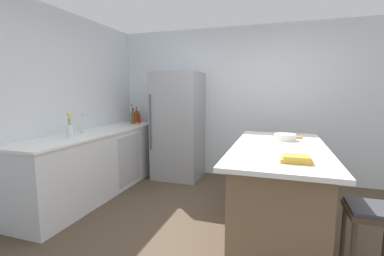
# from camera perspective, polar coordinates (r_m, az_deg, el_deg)

# --- Properties ---
(ground_plane) EXTENTS (7.20, 7.20, 0.00)m
(ground_plane) POSITION_cam_1_polar(r_m,az_deg,el_deg) (2.94, 7.75, -23.11)
(ground_plane) COLOR #4C3D2D
(wall_rear) EXTENTS (6.00, 0.10, 2.60)m
(wall_rear) POSITION_cam_1_polar(r_m,az_deg,el_deg) (4.76, 12.93, 5.10)
(wall_rear) COLOR silver
(wall_rear) RESTS_ON ground_plane
(wall_left) EXTENTS (0.10, 6.00, 2.60)m
(wall_left) POSITION_cam_1_polar(r_m,az_deg,el_deg) (3.81, -31.12, 3.56)
(wall_left) COLOR silver
(wall_left) RESTS_ON ground_plane
(counter_run_left) EXTENTS (0.65, 2.72, 0.93)m
(counter_run_left) POSITION_cam_1_polar(r_m,az_deg,el_deg) (4.23, -19.24, -6.87)
(counter_run_left) COLOR silver
(counter_run_left) RESTS_ON ground_plane
(kitchen_island) EXTENTS (0.96, 2.03, 0.93)m
(kitchen_island) POSITION_cam_1_polar(r_m,az_deg,el_deg) (3.13, 17.75, -11.92)
(kitchen_island) COLOR #7A6047
(kitchen_island) RESTS_ON ground_plane
(refrigerator) EXTENTS (0.78, 0.75, 1.83)m
(refrigerator) POSITION_cam_1_polar(r_m,az_deg,el_deg) (4.67, -2.92, 0.50)
(refrigerator) COLOR #93969B
(refrigerator) RESTS_ON ground_plane
(bar_stool) EXTENTS (0.36, 0.36, 0.65)m
(bar_stool) POSITION_cam_1_polar(r_m,az_deg,el_deg) (2.53, 33.96, -16.23)
(bar_stool) COLOR #473828
(bar_stool) RESTS_ON ground_plane
(sink_faucet) EXTENTS (0.15, 0.05, 0.30)m
(sink_faucet) POSITION_cam_1_polar(r_m,az_deg,el_deg) (3.97, -22.26, 1.16)
(sink_faucet) COLOR silver
(sink_faucet) RESTS_ON counter_run_left
(flower_vase) EXTENTS (0.09, 0.09, 0.32)m
(flower_vase) POSITION_cam_1_polar(r_m,az_deg,el_deg) (3.69, -24.57, -0.29)
(flower_vase) COLOR silver
(flower_vase) RESTS_ON counter_run_left
(vinegar_bottle) EXTENTS (0.06, 0.06, 0.29)m
(vinegar_bottle) POSITION_cam_1_polar(r_m,az_deg,el_deg) (5.20, -11.69, 2.55)
(vinegar_bottle) COLOR #994C23
(vinegar_bottle) RESTS_ON counter_run_left
(hot_sauce_bottle) EXTENTS (0.05, 0.05, 0.21)m
(hot_sauce_bottle) POSITION_cam_1_polar(r_m,az_deg,el_deg) (5.05, -11.13, 2.08)
(hot_sauce_bottle) COLOR red
(hot_sauce_bottle) RESTS_ON counter_run_left
(gin_bottle) EXTENTS (0.08, 0.08, 0.34)m
(gin_bottle) POSITION_cam_1_polar(r_m,az_deg,el_deg) (5.01, -12.60, 2.57)
(gin_bottle) COLOR #8CB79E
(gin_bottle) RESTS_ON counter_run_left
(whiskey_bottle) EXTENTS (0.08, 0.08, 0.28)m
(whiskey_bottle) POSITION_cam_1_polar(r_m,az_deg,el_deg) (4.90, -12.42, 2.18)
(whiskey_bottle) COLOR brown
(whiskey_bottle) RESTS_ON counter_run_left
(cookbook_stack) EXTENTS (0.25, 0.17, 0.06)m
(cookbook_stack) POSITION_cam_1_polar(r_m,az_deg,el_deg) (2.38, 21.24, -6.17)
(cookbook_stack) COLOR gold
(cookbook_stack) RESTS_ON kitchen_island
(mixing_bowl) EXTENTS (0.25, 0.25, 0.08)m
(mixing_bowl) POSITION_cam_1_polar(r_m,az_deg,el_deg) (3.40, 19.18, -1.81)
(mixing_bowl) COLOR silver
(mixing_bowl) RESTS_ON kitchen_island
(cutting_board) EXTENTS (0.34, 0.26, 0.02)m
(cutting_board) POSITION_cam_1_polar(r_m,az_deg,el_deg) (3.66, 19.65, -1.66)
(cutting_board) COLOR #9E7042
(cutting_board) RESTS_ON kitchen_island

